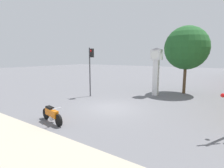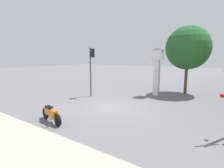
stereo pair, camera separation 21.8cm
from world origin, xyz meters
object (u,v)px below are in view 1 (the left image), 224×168
object	(u,v)px
traffic_light	(91,63)
motorcycle	(52,114)
clock_tower	(156,64)
street_tree	(186,48)

from	to	relation	value
traffic_light	motorcycle	bearing A→B (deg)	-68.13
clock_tower	traffic_light	size ratio (longest dim) A/B	1.00
clock_tower	traffic_light	world-z (taller)	clock_tower
clock_tower	traffic_light	xyz separation A→B (m)	(-4.86, -3.99, 0.09)
motorcycle	traffic_light	xyz separation A→B (m)	(-2.58, 6.43, 2.67)
motorcycle	street_tree	xyz separation A→B (m)	(4.43, 12.97, 4.16)
motorcycle	street_tree	distance (m)	14.33
traffic_light	street_tree	xyz separation A→B (m)	(7.01, 6.55, 1.49)
motorcycle	clock_tower	bearing A→B (deg)	89.24
clock_tower	motorcycle	bearing A→B (deg)	-102.35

